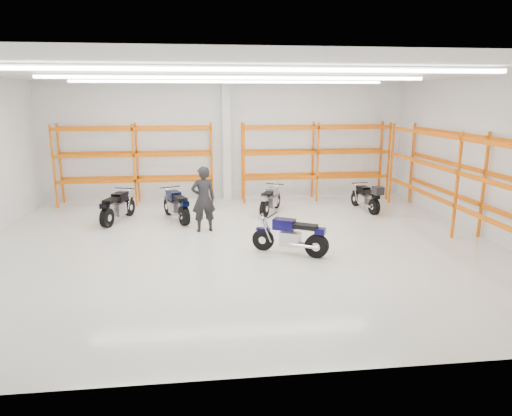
{
  "coord_description": "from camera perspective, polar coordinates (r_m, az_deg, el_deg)",
  "views": [
    {
      "loc": [
        -0.94,
        -11.73,
        3.88
      ],
      "look_at": [
        0.5,
        0.5,
        0.91
      ],
      "focal_mm": 32.0,
      "sensor_mm": 36.0,
      "label": 1
    }
  ],
  "objects": [
    {
      "name": "motorcycle_back_d",
      "position": [
        16.44,
        13.73,
        1.24
      ],
      "size": [
        0.69,
        1.95,
        1.0
      ],
      "color": "black",
      "rests_on": "ground"
    },
    {
      "name": "pallet_racking_back_right",
      "position": [
        17.87,
        7.42,
        6.73
      ],
      "size": [
        5.67,
        0.87,
        3.0
      ],
      "color": "#D94E11",
      "rests_on": "ground"
    },
    {
      "name": "motorcycle_back_b",
      "position": [
        14.96,
        -9.89,
        0.23
      ],
      "size": [
        1.01,
        1.98,
        1.03
      ],
      "color": "black",
      "rests_on": "ground"
    },
    {
      "name": "standing_man",
      "position": [
        13.55,
        -6.59,
        1.12
      ],
      "size": [
        0.79,
        0.59,
        1.96
      ],
      "primitive_type": "imported",
      "rotation": [
        0.0,
        0.0,
        3.32
      ],
      "color": "black",
      "rests_on": "ground"
    },
    {
      "name": "motorcycle_back_a",
      "position": [
        15.22,
        -17.01,
        0.04
      ],
      "size": [
        0.93,
        2.0,
        1.01
      ],
      "color": "black",
      "rests_on": "ground"
    },
    {
      "name": "motorcycle_back_c",
      "position": [
        15.73,
        1.75,
        0.94
      ],
      "size": [
        1.0,
        1.78,
        0.95
      ],
      "color": "black",
      "rests_on": "ground"
    },
    {
      "name": "motorcycle_main",
      "position": [
        11.6,
        4.65,
        -3.6
      ],
      "size": [
        1.84,
        1.12,
        1.0
      ],
      "color": "black",
      "rests_on": "ground"
    },
    {
      "name": "room_shell",
      "position": [
        11.8,
        -2.2,
        10.65
      ],
      "size": [
        14.02,
        12.02,
        4.51
      ],
      "color": "silver",
      "rests_on": "ground"
    },
    {
      "name": "pallet_racking_side",
      "position": [
        14.03,
        25.35,
        3.79
      ],
      "size": [
        0.87,
        9.07,
        3.0
      ],
      "color": "#D94E11",
      "rests_on": "ground"
    },
    {
      "name": "structural_column",
      "position": [
        17.65,
        -3.69,
        8.24
      ],
      "size": [
        0.32,
        0.32,
        4.5
      ],
      "primitive_type": "cube",
      "color": "white",
      "rests_on": "ground"
    },
    {
      "name": "pallet_racking_back_left",
      "position": [
        17.51,
        -14.85,
        6.25
      ],
      "size": [
        5.67,
        0.87,
        3.0
      ],
      "color": "#D94E11",
      "rests_on": "ground"
    },
    {
      "name": "ground",
      "position": [
        12.39,
        -2.05,
        -4.7
      ],
      "size": [
        14.0,
        14.0,
        0.0
      ],
      "primitive_type": "plane",
      "color": "beige",
      "rests_on": "ground"
    }
  ]
}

